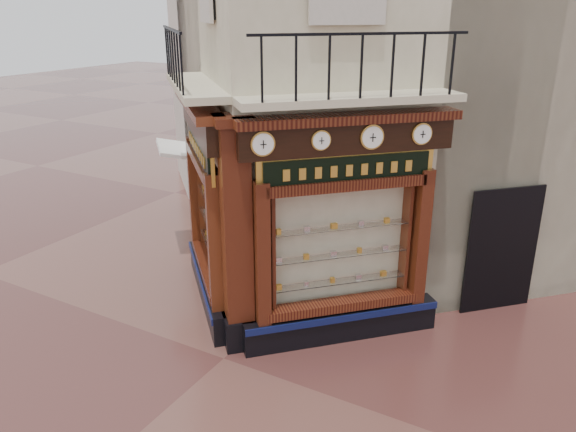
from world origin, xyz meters
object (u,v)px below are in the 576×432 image
Objects in this scene: awning at (185,249)px; signboard_left at (200,148)px; clock_c at (372,137)px; clock_a at (263,144)px; clock_b at (321,140)px; signboard_right at (348,169)px; corner_pilaster at (237,241)px; clock_d at (422,134)px.

signboard_left is (1.96, -1.71, 3.10)m from awning.
signboard_left is at bearing 137.81° from clock_c.
clock_a reaches higher than signboard_left.
clock_b reaches higher than signboard_right.
signboard_left is (-1.46, 1.01, 1.15)m from corner_pilaster.
corner_pilaster is 11.35× the size of clock_d.
clock_a is at bearing -180.00° from clock_c.
clock_a is at bearing -169.82° from awning.
clock_c is 1.12× the size of clock_d.
corner_pilaster is at bearing 169.75° from signboard_right.
clock_a is at bearing -50.12° from corner_pilaster.
signboard_left is at bearing 135.00° from signboard_right.
signboard_left is 1.03× the size of signboard_right.
awning is (-5.20, 1.55, -3.62)m from clock_c.
signboard_right is (-0.92, -0.76, -0.52)m from clock_d.
clock_a is 1.49m from signboard_right.
clock_d is at bearing -123.79° from signboard_left.
clock_a is at bearing 180.00° from clock_d.
awning is 0.69× the size of signboard_left.
corner_pilaster is 3.41m from clock_d.
corner_pilaster is 2.12m from signboard_right.
clock_d is 0.16× the size of signboard_left.
clock_b is at bearing 0.00° from clock_a.
clock_a reaches higher than awning.
clock_c is 0.18× the size of signboard_left.
clock_a is 0.17× the size of signboard_right.
clock_b is 0.15× the size of signboard_right.
awning is (-3.98, 2.77, -3.62)m from clock_a.
awning is 4.05m from signboard_left.
signboard_right is (1.46, 1.01, 1.15)m from corner_pilaster.
awning is at bearing 115.77° from signboard_right.
clock_b is 0.83m from clock_c.
clock_c is 3.28m from signboard_left.
clock_c is 6.52m from awning.
clock_d is (1.82, 1.82, -0.00)m from clock_a.
corner_pilaster reaches higher than awning.
signboard_left is 2.92m from signboard_right.
signboard_left is at bearing 146.21° from clock_d.
clock_d reaches higher than clock_b.
corner_pilaster is at bearing 168.43° from clock_c.
awning is 0.71× the size of signboard_right.
clock_a is at bearing -180.00° from clock_b.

